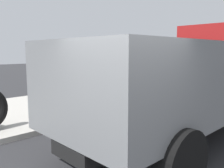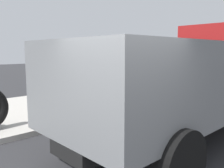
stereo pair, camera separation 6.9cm
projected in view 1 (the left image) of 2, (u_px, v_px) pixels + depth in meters
The scene contains 2 objects.
stop_sign at pixel (82, 65), 7.72m from camera, with size 0.76×0.08×2.35m.
dump_truck_gray at pixel (191, 76), 6.08m from camera, with size 7.00×2.81×3.00m.
Camera 1 is at (-1.97, -1.82, 2.22)m, focal length 39.03 mm.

